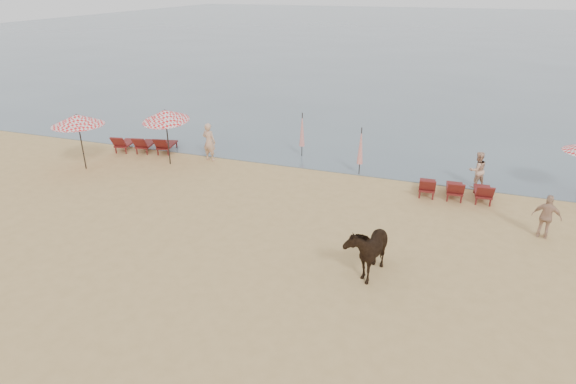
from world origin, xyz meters
name	(u,v)px	position (x,y,z in m)	size (l,w,h in m)	color
ground	(224,304)	(0.00, 0.00, 0.00)	(120.00, 120.00, 0.00)	tan
sea	(435,29)	(0.00, 80.00, 0.00)	(160.00, 140.00, 0.06)	#51606B
lounger_cluster_left	(144,144)	(-9.00, 9.59, 0.42)	(3.01, 2.14, 0.60)	maroon
lounger_cluster_right	(455,189)	(5.39, 8.89, 0.40)	(2.72, 1.68, 0.58)	maroon
umbrella_open_left_a	(77,120)	(-10.16, 6.78, 2.23)	(2.18, 2.18, 2.48)	black
umbrella_open_left_b	(165,115)	(-6.94, 8.55, 2.27)	(2.05, 2.09, 2.62)	black
umbrella_closed_left	(361,146)	(1.45, 10.11, 1.29)	(0.26, 0.26, 2.10)	black
umbrella_closed_right	(302,130)	(-1.60, 11.54, 1.30)	(0.26, 0.26, 2.11)	black
cow	(368,247)	(3.18, 2.76, 0.79)	(0.86, 1.88, 1.59)	black
beachgoer_left	(209,142)	(-5.48, 9.64, 0.88)	(0.64, 0.42, 1.77)	tan
beachgoer_right_a	(477,170)	(6.15, 10.30, 0.75)	(0.73, 0.57, 1.51)	tan
beachgoer_right_b	(547,217)	(8.22, 6.66, 0.75)	(0.87, 0.36, 1.49)	tan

